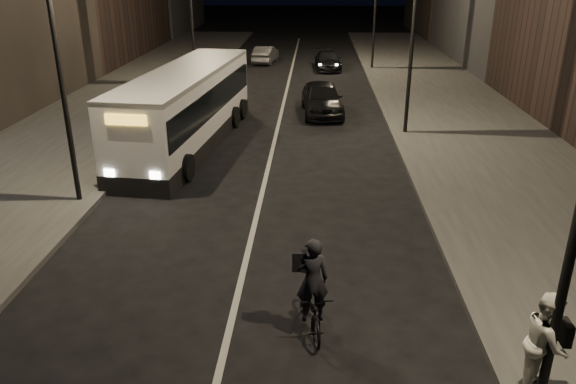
# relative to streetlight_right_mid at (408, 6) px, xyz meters

# --- Properties ---
(ground) EXTENTS (180.00, 180.00, 0.00)m
(ground) POSITION_rel_streetlight_right_mid_xyz_m (-5.33, -12.00, -5.36)
(ground) COLOR black
(ground) RESTS_ON ground
(sidewalk_right) EXTENTS (7.00, 70.00, 0.16)m
(sidewalk_right) POSITION_rel_streetlight_right_mid_xyz_m (3.17, 2.00, -5.28)
(sidewalk_right) COLOR #353432
(sidewalk_right) RESTS_ON ground
(sidewalk_left) EXTENTS (7.00, 70.00, 0.16)m
(sidewalk_left) POSITION_rel_streetlight_right_mid_xyz_m (-13.83, 2.00, -5.28)
(sidewalk_left) COLOR #353432
(sidewalk_left) RESTS_ON ground
(streetlight_right_mid) EXTENTS (1.20, 0.44, 8.12)m
(streetlight_right_mid) POSITION_rel_streetlight_right_mid_xyz_m (0.00, 0.00, 0.00)
(streetlight_right_mid) COLOR black
(streetlight_right_mid) RESTS_ON sidewalk_right
(streetlight_left_near) EXTENTS (1.20, 0.44, 8.12)m
(streetlight_left_near) POSITION_rel_streetlight_right_mid_xyz_m (-10.66, -8.00, 0.00)
(streetlight_left_near) COLOR black
(streetlight_left_near) RESTS_ON sidewalk_left
(city_bus) EXTENTS (3.58, 11.56, 3.07)m
(city_bus) POSITION_rel_streetlight_right_mid_xyz_m (-8.79, -1.79, -3.69)
(city_bus) COLOR silver
(city_bus) RESTS_ON ground
(cyclist_on_bicycle) EXTENTS (0.99, 1.96, 2.16)m
(cyclist_on_bicycle) POSITION_rel_streetlight_right_mid_xyz_m (-3.65, -14.14, -4.64)
(cyclist_on_bicycle) COLOR black
(cyclist_on_bicycle) RESTS_ON ground
(pedestrian_woman) EXTENTS (0.99, 1.11, 1.88)m
(pedestrian_woman) POSITION_rel_streetlight_right_mid_xyz_m (0.27, -15.82, -4.26)
(pedestrian_woman) COLOR beige
(pedestrian_woman) RESTS_ON sidewalk_right
(car_near) EXTENTS (2.24, 4.79, 1.59)m
(car_near) POSITION_rel_streetlight_right_mid_xyz_m (-3.32, 3.47, -4.57)
(car_near) COLOR black
(car_near) RESTS_ON ground
(car_mid) EXTENTS (1.77, 3.92, 1.25)m
(car_mid) POSITION_rel_streetlight_right_mid_xyz_m (-7.40, 18.50, -4.74)
(car_mid) COLOR #3B3B3D
(car_mid) RESTS_ON ground
(car_far) EXTENTS (1.95, 4.30, 1.22)m
(car_far) POSITION_rel_streetlight_right_mid_xyz_m (-2.81, 16.09, -4.75)
(car_far) COLOR black
(car_far) RESTS_ON ground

